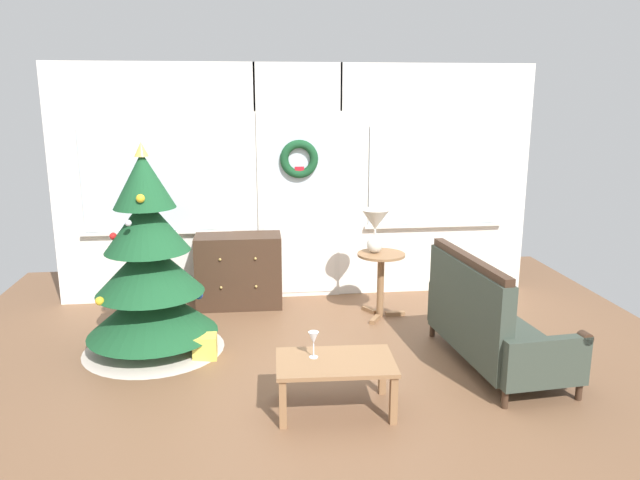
# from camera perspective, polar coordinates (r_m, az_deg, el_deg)

# --- Properties ---
(ground_plane) EXTENTS (6.76, 6.76, 0.00)m
(ground_plane) POSITION_cam_1_polar(r_m,az_deg,el_deg) (5.06, 0.19, -12.57)
(ground_plane) COLOR brown
(back_wall_with_door) EXTENTS (5.20, 0.19, 2.55)m
(back_wall_with_door) POSITION_cam_1_polar(r_m,az_deg,el_deg) (6.68, -2.01, 5.37)
(back_wall_with_door) COLOR white
(back_wall_with_door) RESTS_ON ground
(christmas_tree) EXTENTS (1.24, 1.24, 1.84)m
(christmas_tree) POSITION_cam_1_polar(r_m,az_deg,el_deg) (5.52, -15.63, -3.36)
(christmas_tree) COLOR #4C331E
(christmas_tree) RESTS_ON ground
(dresser_cabinet) EXTENTS (0.91, 0.46, 0.78)m
(dresser_cabinet) POSITION_cam_1_polar(r_m,az_deg,el_deg) (6.56, -7.59, -2.87)
(dresser_cabinet) COLOR #3D281C
(dresser_cabinet) RESTS_ON ground
(settee_sofa) EXTENTS (0.83, 1.56, 0.96)m
(settee_sofa) POSITION_cam_1_polar(r_m,az_deg,el_deg) (5.27, 15.39, -7.50)
(settee_sofa) COLOR #3D281C
(settee_sofa) RESTS_ON ground
(side_table) EXTENTS (0.50, 0.48, 0.67)m
(side_table) POSITION_cam_1_polar(r_m,az_deg,el_deg) (6.20, 5.71, -2.97)
(side_table) COLOR #8E6642
(side_table) RESTS_ON ground
(table_lamp) EXTENTS (0.28, 0.28, 0.44)m
(table_lamp) POSITION_cam_1_polar(r_m,az_deg,el_deg) (6.11, 5.18, 1.40)
(table_lamp) COLOR silver
(table_lamp) RESTS_ON side_table
(coffee_table) EXTENTS (0.86, 0.56, 0.38)m
(coffee_table) POSITION_cam_1_polar(r_m,az_deg,el_deg) (4.43, 1.45, -11.84)
(coffee_table) COLOR #8E6642
(coffee_table) RESTS_ON ground
(wine_glass) EXTENTS (0.08, 0.08, 0.20)m
(wine_glass) POSITION_cam_1_polar(r_m,az_deg,el_deg) (4.39, -0.61, -9.23)
(wine_glass) COLOR silver
(wine_glass) RESTS_ON coffee_table
(gift_box) EXTENTS (0.20, 0.18, 0.20)m
(gift_box) POSITION_cam_1_polar(r_m,az_deg,el_deg) (5.42, -10.71, -9.78)
(gift_box) COLOR #D8C64C
(gift_box) RESTS_ON ground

